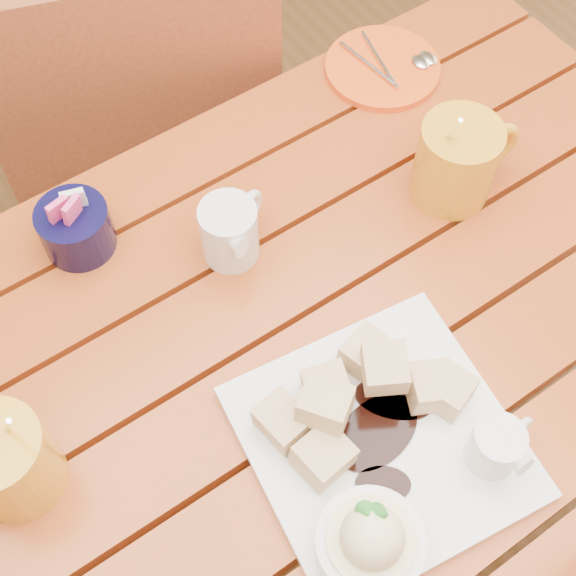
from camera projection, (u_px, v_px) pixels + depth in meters
ground at (305, 525)px, 1.56m from camera, size 5.00×5.00×0.00m
table at (315, 396)px, 1.01m from camera, size 1.20×0.79×0.75m
dessert_plate at (381, 459)px, 0.82m from camera, size 0.30×0.30×0.11m
coffee_mug_left at (3, 463)px, 0.80m from camera, size 0.14×0.10×0.16m
coffee_mug_right at (458, 160)px, 0.99m from camera, size 0.14×0.10×0.17m
cream_pitcher at (231, 231)px, 0.95m from camera, size 0.10×0.09×0.09m
sugar_caddy at (76, 228)px, 0.97m from camera, size 0.09×0.09×0.10m
orange_saucer at (384, 67)px, 1.14m from camera, size 0.16×0.16×0.02m
chair_far at (144, 135)px, 1.40m from camera, size 0.55×0.55×0.92m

